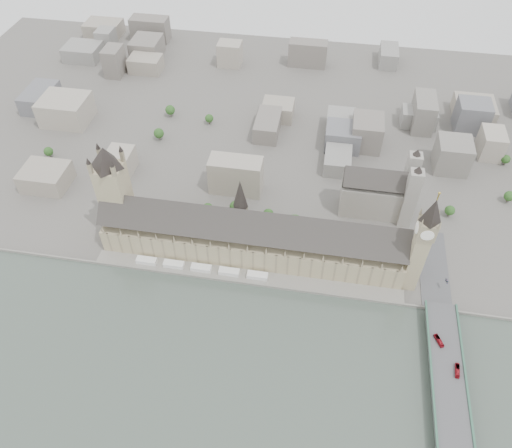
% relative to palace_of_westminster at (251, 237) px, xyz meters
% --- Properties ---
extents(ground, '(900.00, 900.00, 0.00)m').
position_rel_palace_of_westminster_xyz_m(ground, '(0.00, -19.70, -22.71)').
color(ground, '#595651').
rests_on(ground, ground).
extents(embankment_wall, '(600.00, 1.50, 3.00)m').
position_rel_palace_of_westminster_xyz_m(embankment_wall, '(0.00, -34.70, -21.21)').
color(embankment_wall, slate).
rests_on(embankment_wall, ground).
extents(river_terrace, '(270.00, 15.00, 2.00)m').
position_rel_palace_of_westminster_xyz_m(river_terrace, '(0.00, -27.20, -21.71)').
color(river_terrace, slate).
rests_on(river_terrace, ground).
extents(terrace_tents, '(118.00, 7.00, 4.00)m').
position_rel_palace_of_westminster_xyz_m(terrace_tents, '(-40.00, -26.70, -18.71)').
color(terrace_tents, white).
rests_on(terrace_tents, river_terrace).
extents(palace_of_westminster, '(265.00, 40.73, 55.44)m').
position_rel_palace_of_westminster_xyz_m(palace_of_westminster, '(0.00, 0.00, 0.00)').
color(palace_of_westminster, tan).
rests_on(palace_of_westminster, ground).
extents(elizabeth_tower, '(17.00, 17.00, 107.50)m').
position_rel_palace_of_westminster_xyz_m(elizabeth_tower, '(138.00, -11.70, 35.38)').
color(elizabeth_tower, tan).
rests_on(elizabeth_tower, ground).
extents(victoria_tower, '(30.00, 30.00, 100.00)m').
position_rel_palace_of_westminster_xyz_m(victoria_tower, '(-122.00, 6.30, 32.50)').
color(victoria_tower, tan).
rests_on(victoria_tower, ground).
extents(central_tower, '(13.00, 13.00, 48.00)m').
position_rel_palace_of_westminster_xyz_m(central_tower, '(-10.00, 6.30, 35.21)').
color(central_tower, gray).
rests_on(central_tower, ground).
extents(westminster_bridge, '(25.00, 325.00, 10.25)m').
position_rel_palace_of_westminster_xyz_m(westminster_bridge, '(162.00, -107.20, -17.58)').
color(westminster_bridge, '#474749').
rests_on(westminster_bridge, ground).
extents(westminster_abbey, '(68.00, 36.00, 64.00)m').
position_rel_palace_of_westminster_xyz_m(westminster_abbey, '(110.92, 75.30, 2.38)').
color(westminster_abbey, gray).
rests_on(westminster_abbey, ground).
extents(city_skyline_inland, '(720.00, 360.00, 38.00)m').
position_rel_palace_of_westminster_xyz_m(city_skyline_inland, '(0.00, 225.30, -3.71)').
color(city_skyline_inland, gray).
rests_on(city_skyline_inland, ground).
extents(park_trees, '(110.00, 30.00, 15.00)m').
position_rel_palace_of_westminster_xyz_m(park_trees, '(-10.00, 40.30, -15.21)').
color(park_trees, '#1B4619').
rests_on(park_trees, ground).
extents(red_bus_north, '(7.21, 11.49, 3.18)m').
position_rel_palace_of_westminster_xyz_m(red_bus_north, '(157.04, -71.14, -10.87)').
color(red_bus_north, maroon).
rests_on(red_bus_north, westminster_bridge).
extents(red_bus_south, '(3.88, 11.95, 3.27)m').
position_rel_palace_of_westminster_xyz_m(red_bus_south, '(168.18, -94.23, -10.82)').
color(red_bus_south, '#A7141F').
rests_on(red_bus_south, westminster_bridge).
extents(car_approach, '(3.10, 5.13, 1.39)m').
position_rel_palace_of_westminster_xyz_m(car_approach, '(168.73, -11.37, -11.76)').
color(car_approach, gray).
rests_on(car_approach, westminster_bridge).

